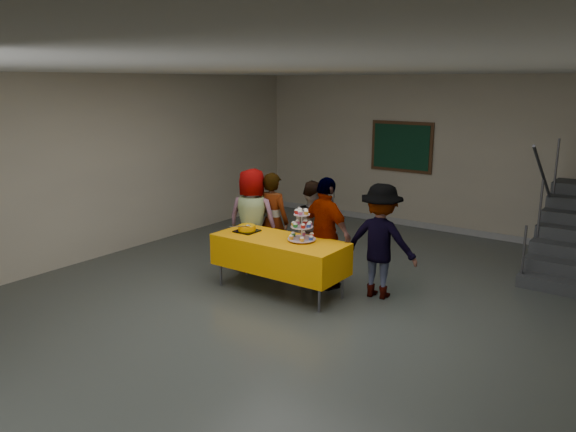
# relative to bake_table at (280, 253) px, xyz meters

# --- Properties ---
(room_shell) EXTENTS (10.00, 10.04, 3.02)m
(room_shell) POSITION_rel_bake_table_xyz_m (0.59, -0.47, 1.57)
(room_shell) COLOR #4C514C
(room_shell) RESTS_ON ground
(bake_table) EXTENTS (1.88, 0.78, 0.77)m
(bake_table) POSITION_rel_bake_table_xyz_m (0.00, 0.00, 0.00)
(bake_table) COLOR #595960
(bake_table) RESTS_ON ground
(cupcake_stand) EXTENTS (0.38, 0.38, 0.44)m
(cupcake_stand) POSITION_rel_bake_table_xyz_m (0.31, 0.08, 0.40)
(cupcake_stand) COLOR silver
(cupcake_stand) RESTS_ON bake_table
(bear_cake) EXTENTS (0.32, 0.36, 0.12)m
(bear_cake) POSITION_rel_bake_table_xyz_m (-0.60, 0.02, 0.27)
(bear_cake) COLOR black
(bear_cake) RESTS_ON bake_table
(schoolchild_a) EXTENTS (0.90, 0.73, 1.60)m
(schoolchild_a) POSITION_rel_bake_table_xyz_m (-0.90, 0.51, 0.24)
(schoolchild_a) COLOR slate
(schoolchild_a) RESTS_ON ground
(schoolchild_b) EXTENTS (0.59, 0.42, 1.53)m
(schoolchild_b) POSITION_rel_bake_table_xyz_m (-0.69, 0.74, 0.21)
(schoolchild_b) COLOR slate
(schoolchild_b) RESTS_ON ground
(schoolchild_c) EXTENTS (0.84, 0.74, 1.47)m
(schoolchild_c) POSITION_rel_bake_table_xyz_m (0.05, 0.78, 0.18)
(schoolchild_c) COLOR slate
(schoolchild_c) RESTS_ON ground
(schoolchild_d) EXTENTS (1.00, 0.63, 1.59)m
(schoolchild_d) POSITION_rel_bake_table_xyz_m (0.43, 0.51, 0.24)
(schoolchild_d) COLOR #5D5C65
(schoolchild_d) RESTS_ON ground
(schoolchild_e) EXTENTS (1.06, 0.68, 1.56)m
(schoolchild_e) POSITION_rel_bake_table_xyz_m (1.20, 0.67, 0.22)
(schoolchild_e) COLOR slate
(schoolchild_e) RESTS_ON ground
(noticeboard) EXTENTS (1.30, 0.05, 1.00)m
(noticeboard) POSITION_rel_bake_table_xyz_m (-0.28, 4.47, 1.04)
(noticeboard) COLOR #472B16
(noticeboard) RESTS_ON ground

